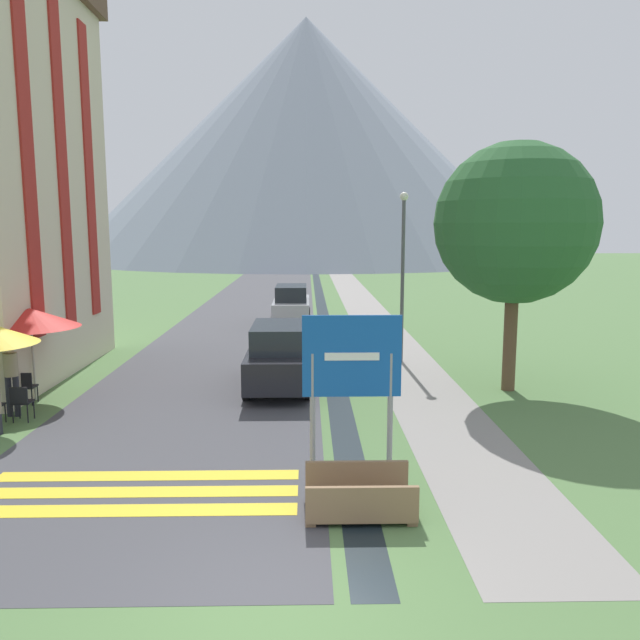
{
  "coord_description": "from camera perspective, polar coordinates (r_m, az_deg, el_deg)",
  "views": [
    {
      "loc": [
        0.39,
        -6.86,
        4.47
      ],
      "look_at": [
        0.74,
        10.0,
        1.95
      ],
      "focal_mm": 35.0,
      "sensor_mm": 36.0,
      "label": 1
    }
  ],
  "objects": [
    {
      "name": "ground_plane",
      "position": [
        27.24,
        -1.99,
        -0.96
      ],
      "size": [
        160.0,
        160.0,
        0.0
      ],
      "primitive_type": "plane",
      "color": "#517542"
    },
    {
      "name": "road",
      "position": [
        37.25,
        -5.63,
        1.56
      ],
      "size": [
        6.4,
        60.0,
        0.01
      ],
      "color": "#424247",
      "rests_on": "ground_plane"
    },
    {
      "name": "footpath",
      "position": [
        37.27,
        3.77,
        1.59
      ],
      "size": [
        2.2,
        60.0,
        0.01
      ],
      "color": "gray",
      "rests_on": "ground_plane"
    },
    {
      "name": "drainage_channel",
      "position": [
        37.14,
        0.08,
        1.58
      ],
      "size": [
        0.6,
        60.0,
        0.0
      ],
      "color": "black",
      "rests_on": "ground_plane"
    },
    {
      "name": "crosswalk_marking",
      "position": [
        11.43,
        -16.27,
        -14.86
      ],
      "size": [
        5.44,
        1.84,
        0.01
      ],
      "color": "yellow",
      "rests_on": "ground_plane"
    },
    {
      "name": "mountain_distant",
      "position": [
        94.08,
        -1.24,
        16.11
      ],
      "size": [
        67.98,
        67.98,
        33.89
      ],
      "color": "gray",
      "rests_on": "ground_plane"
    },
    {
      "name": "road_sign",
      "position": [
        11.18,
        2.92,
        -4.68
      ],
      "size": [
        1.77,
        0.11,
        2.94
      ],
      "color": "gray",
      "rests_on": "ground_plane"
    },
    {
      "name": "footbridge",
      "position": [
        10.25,
        3.6,
        -16.01
      ],
      "size": [
        1.7,
        1.1,
        0.65
      ],
      "color": "#846647",
      "rests_on": "ground_plane"
    },
    {
      "name": "parked_car_near",
      "position": [
        17.52,
        -3.75,
        -3.26
      ],
      "size": [
        1.79,
        4.47,
        1.82
      ],
      "color": "black",
      "rests_on": "ground_plane"
    },
    {
      "name": "parked_car_far",
      "position": [
        28.91,
        -2.63,
        1.41
      ],
      "size": [
        1.74,
        4.36,
        1.82
      ],
      "color": "#B2B2B7",
      "rests_on": "ground_plane"
    },
    {
      "name": "cafe_chair_near_right",
      "position": [
        16.06,
        -25.66,
        -6.64
      ],
      "size": [
        0.4,
        0.4,
        0.85
      ],
      "rotation": [
        0.0,
        0.0,
        0.2
      ],
      "color": "black",
      "rests_on": "ground_plane"
    },
    {
      "name": "cafe_chair_middle",
      "position": [
        17.52,
        -25.29,
        -5.4
      ],
      "size": [
        0.4,
        0.4,
        0.85
      ],
      "rotation": [
        0.0,
        0.0,
        -0.35
      ],
      "color": "black",
      "rests_on": "ground_plane"
    },
    {
      "name": "cafe_umbrella_middle_red",
      "position": [
        17.63,
        -24.96,
        0.18
      ],
      "size": [
        2.46,
        2.46,
        2.42
      ],
      "color": "#B7B2A8",
      "rests_on": "ground_plane"
    },
    {
      "name": "person_standing_terrace",
      "position": [
        16.51,
        -26.39,
        -4.5
      ],
      "size": [
        0.32,
        0.32,
        1.74
      ],
      "color": "#282833",
      "rests_on": "ground_plane"
    },
    {
      "name": "streetlamp",
      "position": [
        20.73,
        7.58,
        5.14
      ],
      "size": [
        0.28,
        0.28,
        5.59
      ],
      "color": "#515156",
      "rests_on": "ground_plane"
    },
    {
      "name": "tree_by_path",
      "position": [
        17.61,
        17.43,
        8.41
      ],
      "size": [
        4.32,
        4.32,
        6.74
      ],
      "color": "brown",
      "rests_on": "ground_plane"
    }
  ]
}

